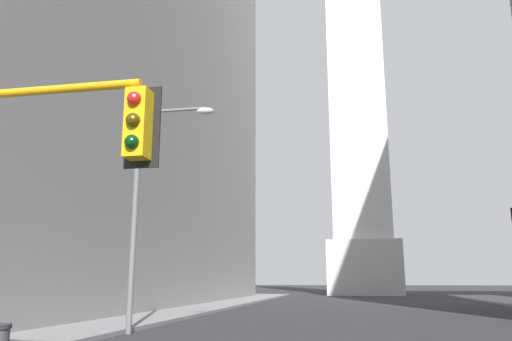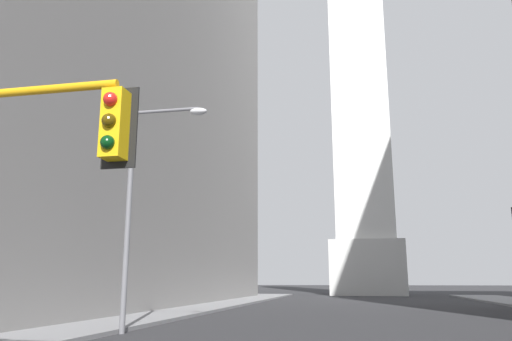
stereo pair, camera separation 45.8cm
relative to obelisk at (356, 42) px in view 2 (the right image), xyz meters
name	(u,v)px [view 2 (the right image)]	position (x,y,z in m)	size (l,w,h in m)	color
sidewalk_left	(142,316)	(-11.61, -41.39, -34.15)	(5.00, 77.61, 0.15)	gray
building_left	(44,30)	(-23.67, -34.49, -13.88)	(23.14, 51.56, 40.68)	gray
obelisk	(356,42)	(0.00, 0.00, 0.00)	(8.98, 8.98, 71.67)	silver
street_lamp	(142,190)	(-8.53, -48.86, -29.29)	(2.93, 0.36, 8.01)	slate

